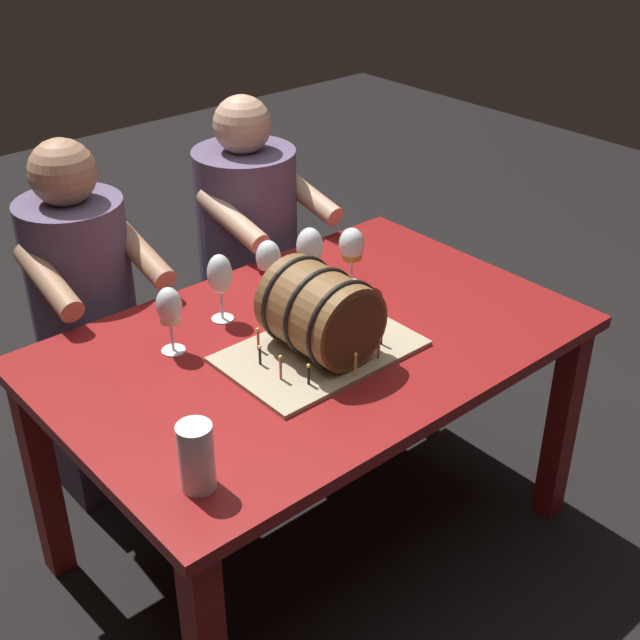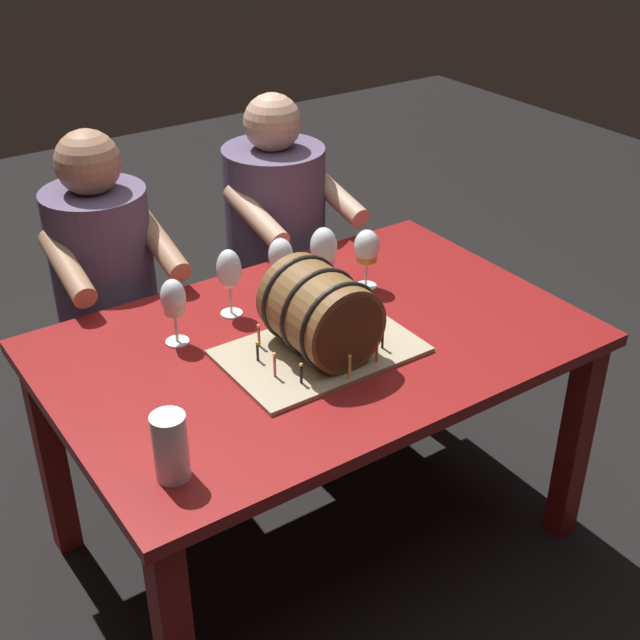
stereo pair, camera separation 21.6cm
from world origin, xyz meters
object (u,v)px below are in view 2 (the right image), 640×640
wine_glass_empty (229,271)px  wine_glass_rose (324,250)px  wine_glass_amber (367,249)px  wine_glass_red (281,258)px  dining_table (316,369)px  wine_glass_white (173,301)px  barrel_cake (320,316)px  person_seated_right (277,268)px  person_seated_left (111,323)px  beer_pint (171,449)px

wine_glass_empty → wine_glass_rose: size_ratio=0.99×
wine_glass_amber → wine_glass_red: bearing=160.7°
dining_table → wine_glass_white: 0.43m
barrel_cake → person_seated_right: person_seated_right is taller
barrel_cake → wine_glass_red: barrel_cake is taller
wine_glass_amber → person_seated_left: (-0.60, 0.55, -0.32)m
wine_glass_white → person_seated_left: person_seated_left is taller
person_seated_right → person_seated_left: bearing=-180.0°
wine_glass_white → person_seated_left: (0.00, 0.52, -0.32)m
barrel_cake → wine_glass_amber: size_ratio=2.74×
wine_glass_amber → wine_glass_rose: 0.13m
wine_glass_amber → person_seated_right: size_ratio=0.16×
wine_glass_white → beer_pint: (-0.24, -0.48, -0.05)m
wine_glass_empty → person_seated_left: (-0.19, 0.47, -0.33)m
wine_glass_empty → wine_glass_white: bearing=-165.3°
wine_glass_white → wine_glass_empty: size_ratio=0.94×
wine_glass_empty → barrel_cake: bearing=-73.9°
barrel_cake → beer_pint: size_ratio=3.21×
wine_glass_red → beer_pint: 0.81m
wine_glass_amber → wine_glass_red: (-0.24, 0.08, 0.00)m
dining_table → barrel_cake: bearing=-115.9°
wine_glass_amber → wine_glass_rose: bearing=156.6°
barrel_cake → wine_glass_red: (0.08, 0.31, 0.02)m
dining_table → person_seated_left: person_seated_left is taller
wine_glass_white → wine_glass_rose: wine_glass_rose is taller
wine_glass_white → wine_glass_empty: bearing=14.7°
wine_glass_red → person_seated_left: person_seated_left is taller
barrel_cake → wine_glass_white: bearing=137.4°
wine_glass_empty → person_seated_left: bearing=112.0°
wine_glass_red → person_seated_right: person_seated_right is taller
wine_glass_amber → wine_glass_rose: wine_glass_rose is taller
wine_glass_amber → wine_glass_white: bearing=176.9°
dining_table → wine_glass_red: 0.33m
barrel_cake → wine_glass_white: 0.38m
wine_glass_amber → person_seated_right: person_seated_right is taller
dining_table → wine_glass_empty: bearing=117.3°
barrel_cake → wine_glass_rose: 0.34m
barrel_cake → person_seated_left: bearing=109.7°
dining_table → wine_glass_red: bearing=79.7°
wine_glass_red → person_seated_left: 0.67m
dining_table → beer_pint: 0.66m
dining_table → wine_glass_amber: bearing=28.7°
wine_glass_amber → person_seated_left: person_seated_left is taller
wine_glass_empty → person_seated_left: size_ratio=0.17×
beer_pint → person_seated_right: size_ratio=0.13×
barrel_cake → wine_glass_amber: barrel_cake is taller
dining_table → wine_glass_white: size_ratio=7.57×
wine_glass_empty → wine_glass_red: size_ratio=1.06×
wine_glass_empty → beer_pint: 0.69m
beer_pint → person_seated_right: bearing=48.9°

